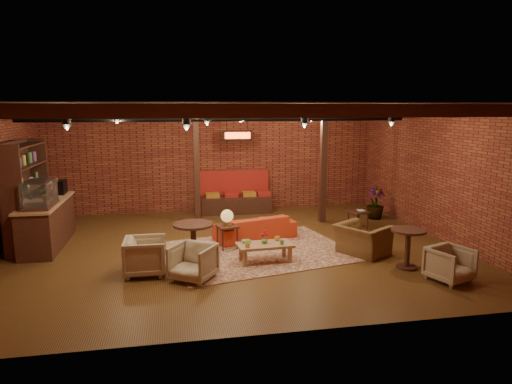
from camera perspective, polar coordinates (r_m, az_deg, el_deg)
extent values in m
plane|color=#3B1F0E|center=(10.35, -3.06, -7.09)|extent=(10.00, 10.00, 0.00)
cube|color=black|center=(9.87, -3.24, 10.91)|extent=(10.00, 8.00, 0.02)
cube|color=maroon|center=(13.93, -5.29, 4.17)|extent=(10.00, 0.02, 3.20)
cube|color=maroon|center=(6.12, 1.74, -3.96)|extent=(10.00, 0.02, 3.20)
cube|color=maroon|center=(11.72, 21.89, 2.26)|extent=(0.02, 8.00, 3.20)
cylinder|color=black|center=(11.46, -4.26, 9.09)|extent=(9.60, 0.12, 0.12)
cube|color=black|center=(12.50, -7.44, 3.40)|extent=(0.16, 0.16, 3.20)
cube|color=black|center=(12.56, 8.42, 3.41)|extent=(0.16, 0.16, 3.20)
imported|color=#337F33|center=(11.48, -24.16, 0.01)|extent=(0.35, 0.39, 0.30)
cube|color=#EA4317|center=(13.05, -2.33, 7.08)|extent=(0.86, 0.06, 0.30)
cube|color=maroon|center=(10.16, 0.28, -7.38)|extent=(4.44, 3.74, 0.01)
imported|color=red|center=(11.02, -0.11, -4.44)|extent=(2.08, 1.30, 0.57)
cube|color=#A06F4A|center=(9.39, 1.14, -6.64)|extent=(1.16, 0.63, 0.05)
cube|color=#A06F4A|center=(9.16, -1.39, -8.37)|extent=(0.07, 0.07, 0.33)
cube|color=#A06F4A|center=(9.40, 4.24, -7.89)|extent=(0.07, 0.07, 0.33)
cube|color=#A06F4A|center=(9.52, -1.93, -7.62)|extent=(0.07, 0.07, 0.33)
cube|color=#A06F4A|center=(9.76, 3.50, -7.18)|extent=(0.07, 0.07, 0.33)
imported|color=gold|center=(9.15, -1.10, -6.64)|extent=(0.12, 0.12, 0.09)
imported|color=#539443|center=(9.33, 3.24, -6.32)|extent=(0.10, 0.10, 0.08)
imported|color=gold|center=(9.62, 2.67, -5.78)|extent=(0.12, 0.12, 0.09)
imported|color=#539443|center=(9.45, -1.27, -6.19)|extent=(0.21, 0.21, 0.05)
imported|color=#539443|center=(9.41, 1.07, -6.08)|extent=(0.11, 0.11, 0.11)
sphere|color=#AA1219|center=(9.37, 1.07, -5.23)|extent=(0.10, 0.10, 0.10)
cube|color=black|center=(10.26, -3.63, -4.32)|extent=(0.52, 0.52, 0.04)
cylinder|color=black|center=(10.33, -3.61, -5.73)|extent=(0.04, 0.04, 0.49)
cylinder|color=#A78F37|center=(10.25, -3.63, -4.15)|extent=(0.14, 0.14, 0.02)
cylinder|color=#A78F37|center=(10.23, -3.64, -3.77)|extent=(0.04, 0.04, 0.20)
sphere|color=#C97A2F|center=(10.20, -3.64, -2.99)|extent=(0.28, 0.28, 0.28)
cylinder|color=black|center=(9.23, -7.86, -4.05)|extent=(0.81, 0.81, 0.05)
cylinder|color=black|center=(9.34, -7.80, -6.46)|extent=(0.11, 0.11, 0.79)
cylinder|color=black|center=(9.46, -7.74, -8.75)|extent=(0.49, 0.49, 0.05)
imported|color=beige|center=(8.96, -13.65, -7.57)|extent=(0.72, 0.77, 0.79)
imported|color=beige|center=(8.53, -7.88, -8.48)|extent=(0.96, 0.95, 0.73)
imported|color=brown|center=(10.11, 13.21, -5.18)|extent=(1.09, 1.20, 0.88)
cube|color=black|center=(12.10, 12.65, -2.43)|extent=(0.55, 0.55, 0.04)
cylinder|color=black|center=(12.15, 12.60, -3.56)|extent=(0.04, 0.04, 0.45)
imported|color=black|center=(12.09, 12.65, -2.29)|extent=(0.22, 0.26, 0.02)
cylinder|color=black|center=(9.41, 18.55, -4.58)|extent=(0.67, 0.67, 0.04)
cylinder|color=black|center=(9.51, 18.41, -6.78)|extent=(0.11, 0.11, 0.74)
cylinder|color=black|center=(9.62, 18.28, -8.88)|extent=(0.40, 0.40, 0.04)
imported|color=beige|center=(9.11, 23.09, -8.12)|extent=(0.85, 0.83, 0.70)
imported|color=#4C7F4C|center=(13.26, 14.87, 2.47)|extent=(1.60, 1.60, 2.71)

